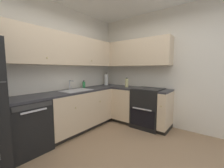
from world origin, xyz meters
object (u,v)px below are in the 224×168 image
object	(u,v)px
soap_bottle	(84,85)
oil_bottle	(127,83)
oven_range	(148,107)
paper_towel_roll	(106,80)
dishwasher	(26,126)

from	to	relation	value
soap_bottle	oil_bottle	world-z (taller)	oil_bottle
oven_range	paper_towel_roll	xyz separation A→B (m)	(0.03, 1.30, 0.58)
paper_towel_roll	soap_bottle	bearing A→B (deg)	178.59
oven_range	dishwasher	bearing A→B (deg)	152.26
paper_towel_roll	oil_bottle	xyz separation A→B (m)	(-0.05, -0.72, -0.04)
dishwasher	soap_bottle	distance (m)	1.49
paper_towel_roll	oil_bottle	size ratio (longest dim) A/B	1.51
oven_range	oil_bottle	xyz separation A→B (m)	(-0.02, 0.58, 0.54)
oven_range	oil_bottle	bearing A→B (deg)	91.89
oven_range	paper_towel_roll	bearing A→B (deg)	88.71
dishwasher	paper_towel_roll	xyz separation A→B (m)	(2.19, 0.16, 0.61)
dishwasher	oven_range	xyz separation A→B (m)	(2.16, -1.14, 0.03)
oven_range	oil_bottle	distance (m)	0.79
oven_range	soap_bottle	bearing A→B (deg)	120.82
dishwasher	oil_bottle	world-z (taller)	oil_bottle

